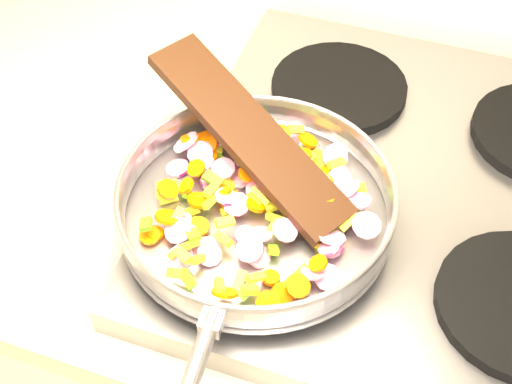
% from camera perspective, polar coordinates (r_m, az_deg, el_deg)
% --- Properties ---
extents(cooktop, '(0.60, 0.60, 0.04)m').
position_cam_1_polar(cooktop, '(0.92, 12.62, -0.35)').
color(cooktop, '#939399').
rests_on(cooktop, counter_top).
extents(grate_fl, '(0.19, 0.19, 0.02)m').
position_cam_1_polar(grate_fl, '(0.83, 1.61, -3.53)').
color(grate_fl, black).
rests_on(grate_fl, cooktop).
extents(grate_bl, '(0.19, 0.19, 0.02)m').
position_cam_1_polar(grate_bl, '(1.02, 6.65, 8.29)').
color(grate_bl, black).
rests_on(grate_bl, cooktop).
extents(saute_pan, '(0.35, 0.52, 0.05)m').
position_cam_1_polar(saute_pan, '(0.81, -0.05, -0.86)').
color(saute_pan, '#9E9EA5').
rests_on(saute_pan, grate_fl).
extents(vegetable_heap, '(0.29, 0.29, 0.05)m').
position_cam_1_polar(vegetable_heap, '(0.83, 0.13, -0.27)').
color(vegetable_heap, '#BE125D').
rests_on(vegetable_heap, saute_pan).
extents(wooden_spatula, '(0.29, 0.20, 0.10)m').
position_cam_1_polar(wooden_spatula, '(0.83, -0.54, 4.67)').
color(wooden_spatula, black).
rests_on(wooden_spatula, saute_pan).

